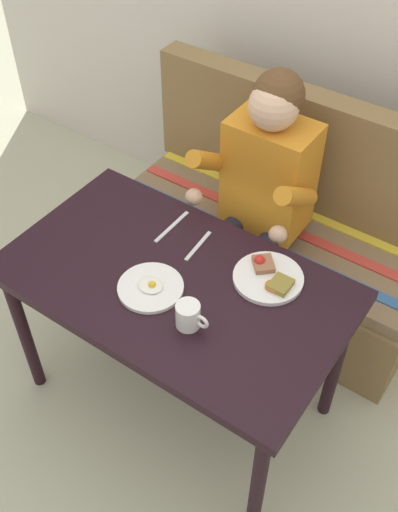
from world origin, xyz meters
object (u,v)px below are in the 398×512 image
couch (275,238)px  fork (198,246)px  plate_eggs (151,287)px  plate_breakfast (269,277)px  table (175,295)px  person (260,187)px  coffee_mug (189,315)px  knife (172,227)px

couch → fork: size_ratio=8.47×
couch → plate_eggs: size_ratio=6.39×
plate_breakfast → fork: bearing=-179.2°
table → person: 0.60m
coffee_mug → table: bearing=139.9°
plate_breakfast → knife: 0.43m
plate_breakfast → knife: size_ratio=1.22×
plate_breakfast → plate_eggs: plate_breakfast is taller
plate_breakfast → plate_eggs: bearing=-139.0°
table → coffee_mug: size_ratio=10.17×
fork → table: bearing=-86.1°
knife → person: bearing=67.6°
coffee_mug → knife: (-0.32, 0.34, -0.05)m
table → knife: 0.28m
couch → plate_eggs: couch is taller
plate_breakfast → coffee_mug: 0.34m
plate_eggs → knife: 0.32m
fork → knife: 0.14m
plate_eggs → coffee_mug: bearing=-14.7°
person → plate_eggs: bearing=-92.5°
couch → plate_breakfast: couch is taller
couch → knife: couch is taller
table → plate_eggs: size_ratio=5.33×
table → plate_breakfast: plate_breakfast is taller
fork → couch: bearing=83.5°
coffee_mug → couch: bearing=99.9°
couch → knife: (-0.17, -0.56, 0.40)m
person → table: bearing=-89.1°
knife → fork: bearing=-11.5°
person → plate_breakfast: person is taller
knife → table: bearing=-51.8°
table → couch: (0.00, 0.76, -0.32)m
couch → person: size_ratio=1.19×
plate_eggs → coffee_mug: 0.20m
couch → plate_eggs: (-0.04, -0.84, 0.41)m
coffee_mug → fork: bearing=120.2°
person → knife: size_ratio=6.06×
plate_breakfast → coffee_mug: size_ratio=2.06×
plate_breakfast → plate_eggs: size_ratio=1.08×
table → fork: bearing=98.0°
table → plate_breakfast: size_ratio=4.93×
couch → person: bearing=-92.9°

